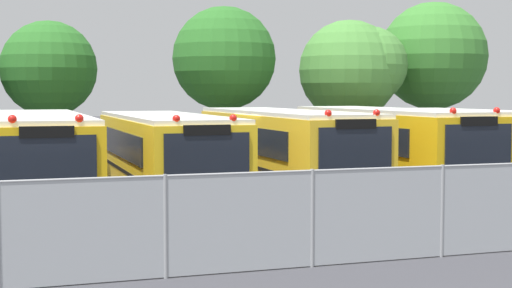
% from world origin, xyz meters
% --- Properties ---
extents(ground_plane, '(160.00, 160.00, 0.00)m').
position_xyz_m(ground_plane, '(0.00, 0.00, 0.00)').
color(ground_plane, '#38383D').
extents(school_bus_0, '(2.52, 11.03, 2.69)m').
position_xyz_m(school_bus_0, '(-7.11, -0.22, 1.42)').
color(school_bus_0, yellow).
rests_on(school_bus_0, ground_plane).
extents(school_bus_1, '(2.58, 9.52, 2.63)m').
position_xyz_m(school_bus_1, '(-3.61, -0.10, 1.39)').
color(school_bus_1, yellow).
rests_on(school_bus_1, ground_plane).
extents(school_bus_2, '(2.59, 10.08, 2.72)m').
position_xyz_m(school_bus_2, '(0.05, 0.13, 1.43)').
color(school_bus_2, yellow).
rests_on(school_bus_2, ground_plane).
extents(school_bus_3, '(2.49, 9.86, 2.76)m').
position_xyz_m(school_bus_3, '(3.51, -0.08, 1.45)').
color(school_bus_3, yellow).
rests_on(school_bus_3, ground_plane).
extents(school_bus_4, '(2.59, 9.92, 2.67)m').
position_xyz_m(school_bus_4, '(7.10, 0.12, 1.40)').
color(school_bus_4, yellow).
rests_on(school_bus_4, ground_plane).
extents(tree_1, '(3.86, 3.86, 6.03)m').
position_xyz_m(tree_1, '(-6.24, 10.45, 4.02)').
color(tree_1, '#4C3823').
rests_on(tree_1, ground_plane).
extents(tree_2, '(4.27, 4.27, 6.67)m').
position_xyz_m(tree_2, '(0.78, 8.75, 4.60)').
color(tree_2, '#4C3823').
rests_on(tree_2, ground_plane).
extents(tree_3, '(4.55, 4.27, 6.21)m').
position_xyz_m(tree_3, '(6.25, 7.98, 4.14)').
color(tree_3, '#4C3823').
rests_on(tree_3, ground_plane).
extents(tree_4, '(4.88, 4.88, 7.23)m').
position_xyz_m(tree_4, '(10.60, 8.96, 4.86)').
color(tree_4, '#4C3823').
rests_on(tree_4, ground_plane).
extents(chainlink_fence, '(21.41, 0.07, 1.77)m').
position_xyz_m(chainlink_fence, '(-0.08, -8.97, 0.92)').
color(chainlink_fence, '#9EA0A3').
rests_on(chainlink_fence, ground_plane).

